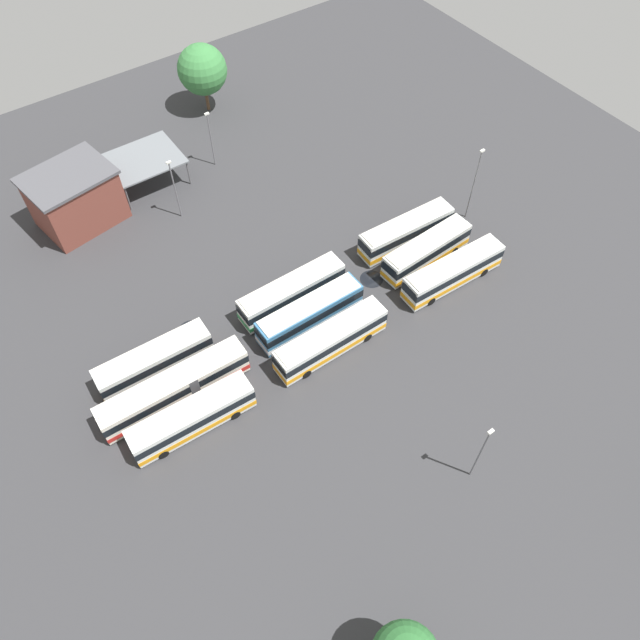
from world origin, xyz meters
The scene contains 19 objects.
ground_plane centered at (0.00, 0.00, 0.00)m, with size 109.93×109.93×0.00m, color #333335.
bus_row0_slot0 centered at (-15.48, -3.49, 1.82)m, with size 11.75×3.08×3.45m.
bus_row0_slot1 centered at (-15.42, 0.08, 1.82)m, with size 11.27×3.05×3.45m.
bus_row0_slot2 centered at (-15.71, 4.07, 1.82)m, with size 12.21×2.98×3.45m.
bus_row1_slot0 centered at (0.03, -3.58, 1.82)m, with size 12.03×2.65×3.45m.
bus_row1_slot1 centered at (0.10, -0.14, 1.82)m, with size 11.76×2.63×3.45m.
bus_row1_slot2 centered at (0.27, 3.75, 1.82)m, with size 12.22×2.64×3.45m.
bus_row2_slot0 centered at (15.64, -4.06, 1.82)m, with size 11.50×2.95×3.45m.
bus_row2_slot1 centered at (15.41, -0.22, 1.83)m, with size 14.75×2.95×3.45m.
bus_row2_slot2 centered at (15.57, 3.48, 1.82)m, with size 11.88×3.04×3.45m.
depot_building centered at (13.38, -28.42, 3.45)m, with size 10.60×8.77×6.85m.
maintenance_shelter centered at (3.94, -30.18, 3.46)m, with size 8.74×7.37×3.64m.
lamp_post_mid_lot centered at (-4.45, -28.31, 4.24)m, with size 0.56×0.28×7.65m.
lamp_post_far_corner centered at (-2.10, 21.57, 4.62)m, with size 0.56×0.28×8.42m.
lamp_post_by_building centered at (3.56, -22.30, 4.47)m, with size 0.56×0.28×8.11m.
lamp_post_near_entrance centered at (-24.26, -2.59, 5.30)m, with size 0.56×0.28×9.74m.
tree_northwest centered at (-9.61, -39.39, 6.00)m, with size 6.63×6.63×9.33m.
puddle_centre_drain centered at (-8.94, -1.30, 0.00)m, with size 2.58×2.58×0.01m, color black.
puddle_between_rows centered at (10.67, -6.70, 0.00)m, with size 2.42×2.42×0.01m, color black.
Camera 1 is at (21.12, 31.48, 51.71)m, focal length 34.51 mm.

